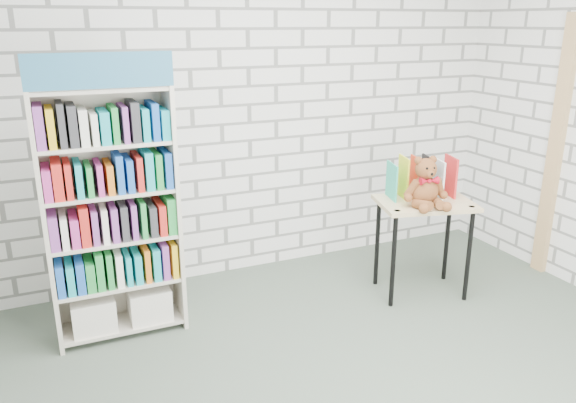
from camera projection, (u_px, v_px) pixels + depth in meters
name	position (u px, v px, depth m)	size (l,w,h in m)	color
ground	(376.00, 401.00, 3.15)	(4.50, 4.50, 0.00)	#475447
room_shell	(394.00, 77.00, 2.60)	(4.52, 4.02, 2.81)	silver
bookshelf	(112.00, 213.00, 3.62)	(0.83, 0.32, 1.87)	beige
display_table	(424.00, 214.00, 4.23)	(0.79, 0.64, 0.75)	tan
table_books	(421.00, 179.00, 4.26)	(0.52, 0.33, 0.29)	#29B494
teddy_bear	(426.00, 187.00, 4.04)	(0.34, 0.32, 0.37)	brown
door_trim	(555.00, 150.00, 4.50)	(0.05, 0.12, 2.10)	tan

